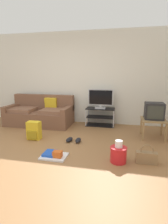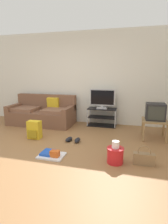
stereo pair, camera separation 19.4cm
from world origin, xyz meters
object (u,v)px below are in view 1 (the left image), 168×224
sneakers_pair (74,140)px  floor_tray (54,155)px  tv_stand (100,117)px  cleaning_bucket (118,153)px  flat_tv (101,99)px  handbag (147,157)px  backpack (34,131)px  side_table (153,122)px  crt_tv (154,111)px  couch (40,114)px

sneakers_pair → floor_tray: 0.82m
tv_stand → cleaning_bucket: 2.25m
flat_tv → handbag: size_ratio=2.04×
backpack → sneakers_pair: bearing=-8.0°
cleaning_bucket → side_table: bearing=62.0°
crt_tv → sneakers_pair: 1.98m
tv_stand → sneakers_pair: size_ratio=2.44×
crt_tv → cleaning_bucket: 1.68m
side_table → floor_tray: 2.44m
flat_tv → crt_tv: flat_tv is taller
cleaning_bucket → sneakers_pair: cleaning_bucket is taller
floor_tray → cleaning_bucket: bearing=3.1°
flat_tv → handbag: 2.44m
backpack → floor_tray: 1.12m
couch → floor_tray: bearing=-58.7°
crt_tv → floor_tray: crt_tv is taller
flat_tv → cleaning_bucket: flat_tv is taller
crt_tv → handbag: bearing=-101.6°
couch → side_table: bearing=-9.3°
crt_tv → handbag: (-0.28, -1.36, -0.53)m
backpack → side_table: bearing=5.0°
side_table → sneakers_pair: bearing=-159.0°
handbag → couch: bearing=146.8°
sneakers_pair → side_table: bearing=21.0°
handbag → floor_tray: bearing=-175.6°
side_table → sneakers_pair: 1.91m
cleaning_bucket → floor_tray: 1.17m
couch → sneakers_pair: size_ratio=5.67×
couch → floor_tray: (1.21, -1.98, -0.27)m
backpack → floor_tray: backpack is taller
handbag → cleaning_bucket: (-0.47, -0.06, 0.05)m
flat_tv → handbag: (1.07, -2.09, -0.67)m
tv_stand → handbag: tv_stand is taller
crt_tv → flat_tv: bearing=151.8°
backpack → flat_tv: bearing=37.2°
floor_tray → crt_tv: bearing=38.0°
couch → sneakers_pair: (1.36, -1.18, -0.27)m
cleaning_bucket → sneakers_pair: size_ratio=1.16×
cleaning_bucket → couch: bearing=140.9°
couch → sneakers_pair: couch is taller
tv_stand → handbag: size_ratio=2.35×
tv_stand → cleaning_bucket: (0.60, -2.17, -0.10)m
flat_tv → floor_tray: flat_tv is taller
tv_stand → cleaning_bucket: size_ratio=2.10×
flat_tv → sneakers_pair: size_ratio=2.12×
tv_stand → floor_tray: size_ratio=1.76×
couch → handbag: (2.84, -1.86, -0.20)m
couch → cleaning_bucket: couch is taller
handbag → cleaning_bucket: bearing=-172.4°
couch → flat_tv: (1.77, 0.23, 0.47)m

